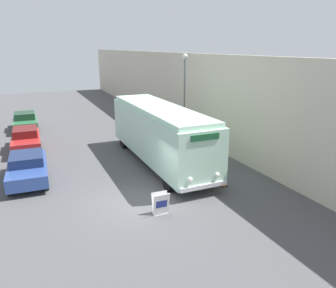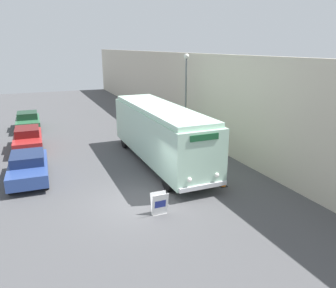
{
  "view_description": "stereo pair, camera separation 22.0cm",
  "coord_description": "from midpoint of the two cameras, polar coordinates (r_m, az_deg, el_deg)",
  "views": [
    {
      "loc": [
        -4.12,
        -12.43,
        6.63
      ],
      "look_at": [
        2.21,
        1.88,
        1.93
      ],
      "focal_mm": 35.0,
      "sensor_mm": 36.0,
      "label": 1
    },
    {
      "loc": [
        -3.91,
        -12.52,
        6.63
      ],
      "look_at": [
        2.21,
        1.88,
        1.93
      ],
      "focal_mm": 35.0,
      "sensor_mm": 36.0,
      "label": 2
    }
  ],
  "objects": [
    {
      "name": "parked_car_near",
      "position": [
        18.16,
        -22.83,
        -3.66
      ],
      "size": [
        2.03,
        4.38,
        1.4
      ],
      "rotation": [
        0.0,
        0.0,
        -0.04
      ],
      "color": "black",
      "rests_on": "ground_plane"
    },
    {
      "name": "building_wall_right",
      "position": [
        25.45,
        3.82,
        8.63
      ],
      "size": [
        0.3,
        60.0,
        6.15
      ],
      "color": "beige",
      "rests_on": "ground_plane"
    },
    {
      "name": "ground_plane",
      "position": [
        14.69,
        -4.72,
        -10.19
      ],
      "size": [
        80.0,
        80.0,
        0.0
      ],
      "primitive_type": "plane",
      "color": "#4C4C4F"
    },
    {
      "name": "sign_board",
      "position": [
        13.56,
        -1.02,
        -10.4
      ],
      "size": [
        0.69,
        0.35,
        0.94
      ],
      "color": "gray",
      "rests_on": "ground_plane"
    },
    {
      "name": "streetlamp",
      "position": [
        23.13,
        3.44,
        10.16
      ],
      "size": [
        0.36,
        0.36,
        6.14
      ],
      "color": "#595E60",
      "rests_on": "ground_plane"
    },
    {
      "name": "parked_car_far",
      "position": [
        29.37,
        -23.02,
        3.8
      ],
      "size": [
        1.85,
        4.11,
        1.43
      ],
      "rotation": [
        0.0,
        0.0,
        -0.01
      ],
      "color": "black",
      "rests_on": "ground_plane"
    },
    {
      "name": "vintage_bus",
      "position": [
        18.85,
        -1.04,
        2.13
      ],
      "size": [
        2.51,
        10.42,
        3.37
      ],
      "color": "black",
      "rests_on": "ground_plane"
    },
    {
      "name": "parked_car_mid",
      "position": [
        23.56,
        -22.97,
        0.91
      ],
      "size": [
        1.84,
        4.47,
        1.46
      ],
      "rotation": [
        0.0,
        0.0,
        -0.03
      ],
      "color": "black",
      "rests_on": "ground_plane"
    },
    {
      "name": "traffic_cone",
      "position": [
        16.41,
        9.95,
        -6.45
      ],
      "size": [
        0.36,
        0.36,
        0.51
      ],
      "color": "black",
      "rests_on": "ground_plane"
    }
  ]
}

